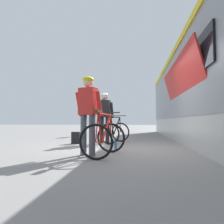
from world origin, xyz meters
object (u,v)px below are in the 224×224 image
object	(u,v)px
cyclist_far_in_dark	(105,113)
water_bottle_near_the_bikes	(116,147)
platform_sign_post	(103,106)
bicycle_far_black	(115,131)
bicycle_near_red	(104,137)
backpack_on_platform	(76,138)
cyclist_near_in_red	(88,108)

from	to	relation	value
cyclist_far_in_dark	water_bottle_near_the_bikes	world-z (taller)	cyclist_far_in_dark
cyclist_far_in_dark	water_bottle_near_the_bikes	size ratio (longest dim) A/B	7.63
cyclist_far_in_dark	platform_sign_post	world-z (taller)	platform_sign_post
bicycle_far_black	bicycle_near_red	bearing A→B (deg)	-89.32
backpack_on_platform	bicycle_near_red	bearing A→B (deg)	-55.85
backpack_on_platform	water_bottle_near_the_bikes	world-z (taller)	backpack_on_platform
cyclist_far_in_dark	platform_sign_post	xyz separation A→B (m)	(-0.77, 4.52, 0.57)
platform_sign_post	water_bottle_near_the_bikes	bearing A→B (deg)	-78.10
cyclist_far_in_dark	bicycle_far_black	xyz separation A→B (m)	(0.37, 0.03, -0.65)
cyclist_near_in_red	water_bottle_near_the_bikes	distance (m)	1.31
water_bottle_near_the_bikes	cyclist_far_in_dark	bearing A→B (deg)	107.02
cyclist_far_in_dark	water_bottle_near_the_bikes	bearing A→B (deg)	-72.98
backpack_on_platform	water_bottle_near_the_bikes	distance (m)	2.16
cyclist_near_in_red	cyclist_far_in_dark	xyz separation A→B (m)	(-0.04, 2.64, 0.00)
cyclist_far_in_dark	bicycle_near_red	world-z (taller)	cyclist_far_in_dark
backpack_on_platform	cyclist_near_in_red	bearing A→B (deg)	-62.88
cyclist_near_in_red	bicycle_near_red	xyz separation A→B (m)	(0.37, -0.03, -0.65)
cyclist_far_in_dark	bicycle_near_red	xyz separation A→B (m)	(0.41, -2.68, -0.65)
bicycle_far_black	cyclist_near_in_red	bearing A→B (deg)	-97.15
cyclist_far_in_dark	bicycle_near_red	size ratio (longest dim) A/B	1.50
cyclist_far_in_dark	platform_sign_post	distance (m)	4.62
water_bottle_near_the_bikes	bicycle_near_red	bearing A→B (deg)	-103.02
cyclist_far_in_dark	cyclist_near_in_red	bearing A→B (deg)	-89.16
cyclist_near_in_red	bicycle_far_black	size ratio (longest dim) A/B	1.44
bicycle_far_black	water_bottle_near_the_bikes	size ratio (longest dim) A/B	5.30
water_bottle_near_the_bikes	backpack_on_platform	bearing A→B (deg)	134.12
bicycle_far_black	platform_sign_post	bearing A→B (deg)	104.29
cyclist_far_in_dark	water_bottle_near_the_bikes	distance (m)	2.20
cyclist_far_in_dark	bicycle_far_black	distance (m)	0.75
cyclist_near_in_red	platform_sign_post	size ratio (longest dim) A/B	0.73
bicycle_near_red	backpack_on_platform	world-z (taller)	bicycle_near_red
cyclist_far_in_dark	bicycle_far_black	world-z (taller)	cyclist_far_in_dark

